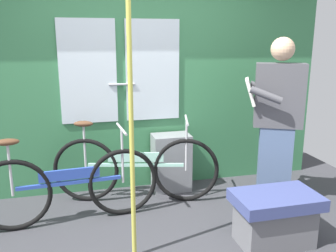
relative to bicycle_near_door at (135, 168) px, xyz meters
name	(u,v)px	position (x,y,z in m)	size (l,w,h in m)	color
ground_plane	(169,250)	(0.13, -0.96, -0.39)	(5.31, 4.37, 0.04)	#38383D
train_door_wall	(138,81)	(0.12, 0.42, 0.87)	(4.31, 0.28, 2.38)	#387A4C
bicycle_near_door	(135,168)	(0.00, 0.00, 0.00)	(1.71, 0.58, 0.90)	black
bicycle_leaning_behind	(69,186)	(-0.67, -0.31, -0.01)	(1.67, 0.44, 0.89)	black
passenger_reading_newspaper	(277,120)	(1.38, -0.41, 0.54)	(0.63, 0.58, 1.72)	slate
trash_bin_by_wall	(171,162)	(0.45, 0.21, -0.05)	(0.42, 0.28, 0.65)	gray
handrail_pole	(131,114)	(-0.17, -1.00, 0.80)	(0.04, 0.04, 2.34)	#C6C14C
bench_seat_corner	(275,217)	(1.01, -1.10, -0.13)	(0.70, 0.44, 0.45)	#3D477F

